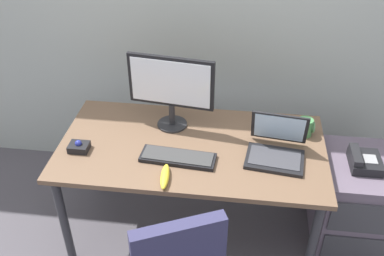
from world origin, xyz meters
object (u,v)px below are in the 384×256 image
object	(u,v)px
laptop	(276,147)
coffee_mug	(306,127)
monitor_main	(171,87)
keyboard	(178,157)
desk_phone	(364,161)
banana	(165,176)
trackball_mouse	(79,147)
file_cabinet	(352,203)

from	to	relation	value
laptop	coffee_mug	world-z (taller)	laptop
monitor_main	laptop	world-z (taller)	monitor_main
coffee_mug	keyboard	bearing A→B (deg)	-155.60
desk_phone	banana	world-z (taller)	banana
desk_phone	monitor_main	size ratio (longest dim) A/B	0.40
laptop	trackball_mouse	size ratio (longest dim) A/B	3.12
trackball_mouse	keyboard	bearing A→B (deg)	-1.24
keyboard	laptop	bearing A→B (deg)	11.08
coffee_mug	laptop	bearing A→B (deg)	-129.04
desk_phone	laptop	size ratio (longest dim) A/B	0.58
desk_phone	monitor_main	bearing A→B (deg)	173.45
file_cabinet	desk_phone	distance (m)	0.35
file_cabinet	keyboard	world-z (taller)	keyboard
file_cabinet	laptop	xyz separation A→B (m)	(-0.51, -0.10, 0.46)
laptop	banana	bearing A→B (deg)	-154.40
coffee_mug	banana	bearing A→B (deg)	-146.73
desk_phone	keyboard	xyz separation A→B (m)	(-1.03, -0.19, 0.07)
file_cabinet	desk_phone	xyz separation A→B (m)	(-0.01, -0.02, 0.35)
monitor_main	banana	bearing A→B (deg)	-84.99
trackball_mouse	banana	bearing A→B (deg)	-19.27
monitor_main	coffee_mug	xyz separation A→B (m)	(0.79, 0.00, -0.22)
keyboard	banana	bearing A→B (deg)	-103.68
laptop	banana	size ratio (longest dim) A/B	1.81
desk_phone	keyboard	bearing A→B (deg)	-169.60
trackball_mouse	desk_phone	bearing A→B (deg)	6.35
trackball_mouse	coffee_mug	world-z (taller)	coffee_mug
file_cabinet	keyboard	xyz separation A→B (m)	(-1.04, -0.21, 0.42)
keyboard	banana	size ratio (longest dim) A/B	2.21
desk_phone	coffee_mug	xyz separation A→B (m)	(-0.33, 0.13, 0.11)
desk_phone	trackball_mouse	world-z (taller)	trackball_mouse
desk_phone	keyboard	size ratio (longest dim) A/B	0.48
desk_phone	monitor_main	distance (m)	1.17
coffee_mug	banana	size ratio (longest dim) A/B	0.56
laptop	trackball_mouse	distance (m)	1.09
monitor_main	banana	xyz separation A→B (m)	(0.04, -0.49, -0.25)
coffee_mug	desk_phone	bearing A→B (deg)	-21.52
monitor_main	keyboard	size ratio (longest dim) A/B	1.20
monitor_main	trackball_mouse	size ratio (longest dim) A/B	4.57
file_cabinet	monitor_main	bearing A→B (deg)	174.32
monitor_main	trackball_mouse	world-z (taller)	monitor_main
laptop	trackball_mouse	world-z (taller)	laptop
banana	trackball_mouse	bearing A→B (deg)	160.73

